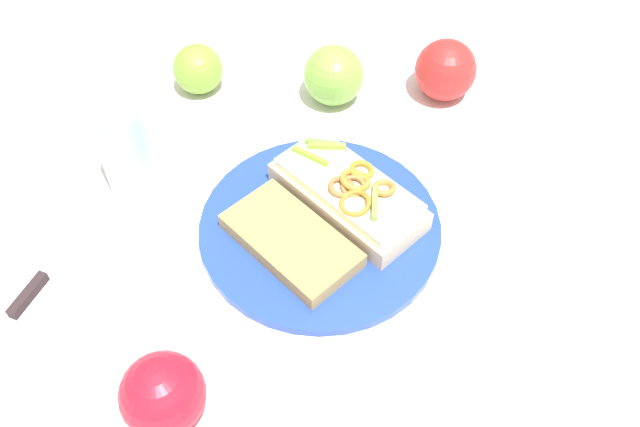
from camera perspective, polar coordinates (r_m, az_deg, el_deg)
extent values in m
plane|color=white|center=(0.79, 0.00, -1.46)|extent=(2.00, 2.00, 0.00)
cylinder|color=blue|center=(0.79, 0.00, -1.19)|extent=(0.28, 0.28, 0.01)
cube|color=beige|center=(0.79, 2.35, 1.45)|extent=(0.21, 0.15, 0.03)
cube|color=#E9ECC2|center=(0.78, 2.40, 2.41)|extent=(0.19, 0.13, 0.01)
torus|color=#AD6E3B|center=(0.76, 1.82, 2.26)|extent=(0.04, 0.04, 0.01)
torus|color=#BF7938|center=(0.77, 5.42, 2.17)|extent=(0.03, 0.03, 0.01)
torus|color=#B27538|center=(0.77, 2.85, 2.29)|extent=(0.03, 0.03, 0.01)
torus|color=#C68128|center=(0.78, 3.55, 3.68)|extent=(0.04, 0.04, 0.01)
torus|color=#B77929|center=(0.75, 2.98, 0.88)|extent=(0.04, 0.04, 0.01)
torus|color=#C38332|center=(0.77, 2.99, 2.82)|extent=(0.04, 0.04, 0.02)
cube|color=#6DAE42|center=(0.81, 0.08, 6.00)|extent=(0.02, 0.04, 0.01)
cube|color=#7DA549|center=(0.75, 4.65, 0.90)|extent=(0.04, 0.03, 0.01)
cube|color=#8DAD3D|center=(0.81, 0.58, 5.72)|extent=(0.02, 0.04, 0.01)
cube|color=#89B733|center=(0.80, -0.83, 4.87)|extent=(0.04, 0.03, 0.01)
cube|color=tan|center=(0.76, -2.46, -2.30)|extent=(0.18, 0.13, 0.02)
sphere|color=#7DAC37|center=(0.96, -10.27, 11.92)|extent=(0.07, 0.07, 0.07)
sphere|color=red|center=(0.66, -13.14, -14.66)|extent=(0.10, 0.10, 0.08)
sphere|color=#80BB43|center=(0.93, 1.16, 11.60)|extent=(0.09, 0.09, 0.08)
sphere|color=red|center=(0.95, 10.56, 11.83)|extent=(0.10, 0.10, 0.08)
cylinder|color=silver|center=(0.82, -16.04, 5.22)|extent=(0.06, 0.06, 0.13)
cube|color=silver|center=(0.82, -20.65, -3.03)|extent=(0.06, 0.06, 0.00)
cube|color=#2E2224|center=(0.80, -23.42, -6.33)|extent=(0.05, 0.05, 0.01)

